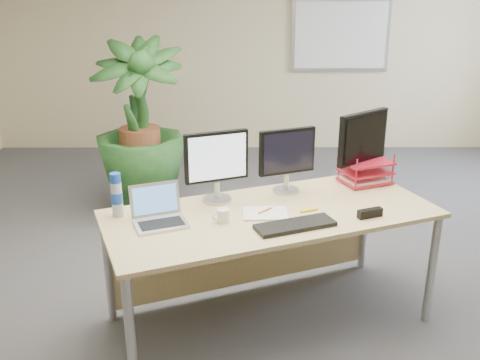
{
  "coord_description": "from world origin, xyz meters",
  "views": [
    {
      "loc": [
        -0.15,
        -3.3,
        2.19
      ],
      "look_at": [
        -0.14,
        0.35,
        0.84
      ],
      "focal_mm": 40.0,
      "sensor_mm": 36.0,
      "label": 1
    }
  ],
  "objects_px": {
    "monitor_left": "(217,162)",
    "laptop": "(158,213)",
    "monitor_right": "(287,156)",
    "floor_plant": "(140,140)",
    "desk": "(263,229)"
  },
  "relations": [
    {
      "from": "monitor_left",
      "to": "laptop",
      "type": "height_order",
      "value": "monitor_left"
    },
    {
      "from": "monitor_left",
      "to": "monitor_right",
      "type": "distance_m",
      "value": 0.51
    },
    {
      "from": "floor_plant",
      "to": "desk",
      "type": "bearing_deg",
      "value": -57.65
    },
    {
      "from": "laptop",
      "to": "monitor_right",
      "type": "bearing_deg",
      "value": 31.56
    },
    {
      "from": "floor_plant",
      "to": "monitor_right",
      "type": "xyz_separation_m",
      "value": [
        1.3,
        -1.54,
        0.32
      ]
    },
    {
      "from": "monitor_right",
      "to": "laptop",
      "type": "distance_m",
      "value": 0.99
    },
    {
      "from": "floor_plant",
      "to": "monitor_right",
      "type": "height_order",
      "value": "floor_plant"
    },
    {
      "from": "floor_plant",
      "to": "monitor_left",
      "type": "distance_m",
      "value": 1.93
    },
    {
      "from": "floor_plant",
      "to": "monitor_left",
      "type": "xyz_separation_m",
      "value": [
        0.82,
        -1.71,
        0.34
      ]
    },
    {
      "from": "desk",
      "to": "monitor_left",
      "type": "distance_m",
      "value": 0.55
    },
    {
      "from": "floor_plant",
      "to": "monitor_right",
      "type": "bearing_deg",
      "value": -49.92
    },
    {
      "from": "desk",
      "to": "monitor_left",
      "type": "relative_size",
      "value": 4.79
    },
    {
      "from": "floor_plant",
      "to": "laptop",
      "type": "height_order",
      "value": "floor_plant"
    },
    {
      "from": "floor_plant",
      "to": "monitor_left",
      "type": "bearing_deg",
      "value": -64.39
    },
    {
      "from": "monitor_right",
      "to": "laptop",
      "type": "height_order",
      "value": "monitor_right"
    }
  ]
}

